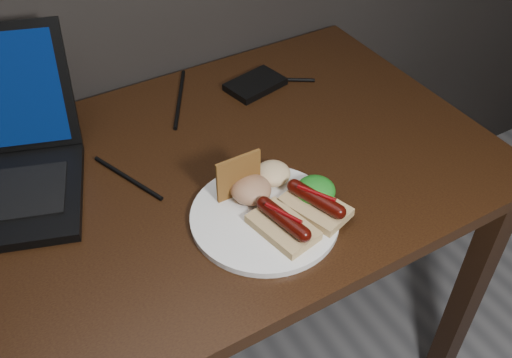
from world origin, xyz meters
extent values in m
cube|color=black|center=(0.00, 1.38, 0.73)|extent=(1.40, 0.70, 0.03)
cube|color=black|center=(0.65, 1.08, 0.36)|extent=(0.05, 0.05, 0.72)
cube|color=black|center=(0.65, 1.68, 0.36)|extent=(0.05, 0.05, 0.72)
cube|color=black|center=(0.37, 1.58, 0.76)|extent=(0.14, 0.11, 0.02)
cylinder|color=black|center=(0.01, 1.43, 0.75)|extent=(0.07, 0.17, 0.01)
cylinder|color=black|center=(0.20, 1.62, 0.75)|extent=(0.11, 0.20, 0.01)
cylinder|color=black|center=(0.44, 1.57, 0.75)|extent=(0.12, 0.08, 0.01)
cylinder|color=white|center=(0.17, 1.22, 0.76)|extent=(0.28, 0.28, 0.01)
cube|color=#DEBB82|center=(0.18, 1.17, 0.77)|extent=(0.09, 0.13, 0.02)
cylinder|color=#480A04|center=(0.18, 1.17, 0.79)|extent=(0.04, 0.10, 0.02)
sphere|color=#480A04|center=(0.19, 1.12, 0.79)|extent=(0.03, 0.02, 0.02)
sphere|color=#480A04|center=(0.17, 1.22, 0.79)|extent=(0.03, 0.02, 0.02)
cylinder|color=#610406|center=(0.18, 1.17, 0.80)|extent=(0.03, 0.07, 0.01)
cube|color=#DEBB82|center=(0.25, 1.18, 0.77)|extent=(0.10, 0.13, 0.02)
cylinder|color=#480A04|center=(0.25, 1.18, 0.79)|extent=(0.05, 0.10, 0.02)
sphere|color=#480A04|center=(0.27, 1.14, 0.79)|extent=(0.03, 0.02, 0.02)
sphere|color=#480A04|center=(0.24, 1.23, 0.79)|extent=(0.03, 0.02, 0.02)
cylinder|color=#610406|center=(0.25, 1.18, 0.80)|extent=(0.04, 0.06, 0.01)
cube|color=#A0652B|center=(0.16, 1.28, 0.80)|extent=(0.09, 0.01, 0.08)
ellipsoid|color=#125E12|center=(0.27, 1.21, 0.78)|extent=(0.07, 0.07, 0.04)
ellipsoid|color=maroon|center=(0.17, 1.26, 0.78)|extent=(0.07, 0.07, 0.04)
ellipsoid|color=beige|center=(0.23, 1.28, 0.78)|extent=(0.06, 0.06, 0.04)
camera|label=1|loc=(-0.18, 0.63, 1.46)|focal=40.00mm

